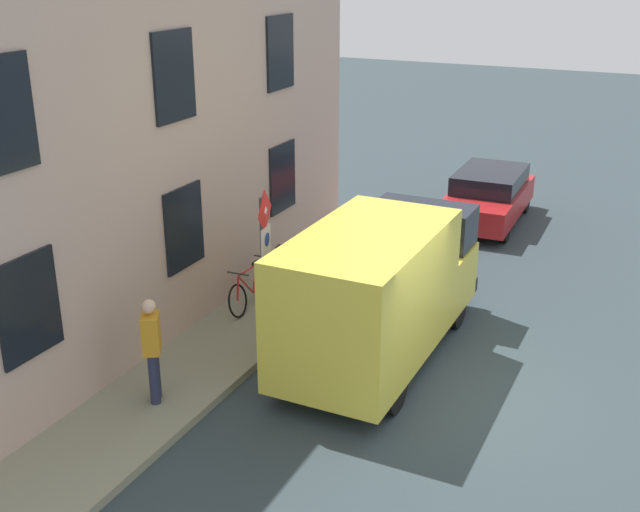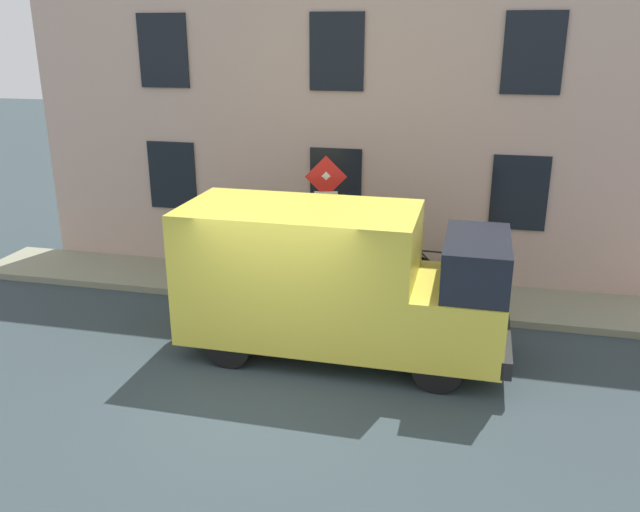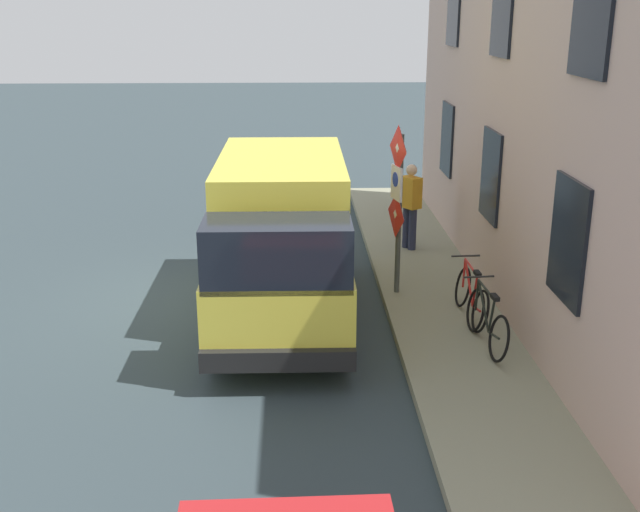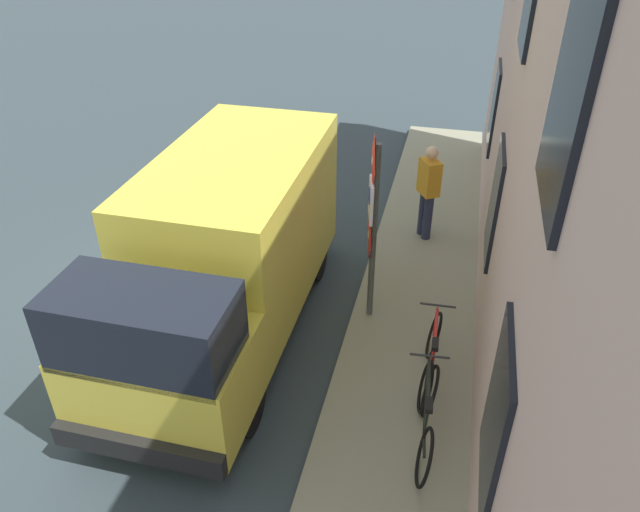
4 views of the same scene
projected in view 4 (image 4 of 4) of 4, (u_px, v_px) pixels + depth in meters
ground_plane at (167, 285)px, 9.92m from camera, size 80.00×80.00×0.00m
sidewalk_slab at (413, 318)px, 9.09m from camera, size 1.80×15.57×0.14m
building_facade at (543, 116)px, 7.08m from camera, size 0.75×13.57×6.65m
sign_post_stacked at (371, 212)px, 8.14m from camera, size 0.20×0.55×2.74m
delivery_van at (226, 251)px, 8.31m from camera, size 2.04×5.35×2.50m
bicycle_black at (425, 417)px, 6.88m from camera, size 0.46×1.72×0.89m
bicycle_red at (432, 359)px, 7.69m from camera, size 0.46×1.72×0.89m
pedestrian at (428, 189)px, 10.47m from camera, size 0.43×0.48×1.72m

